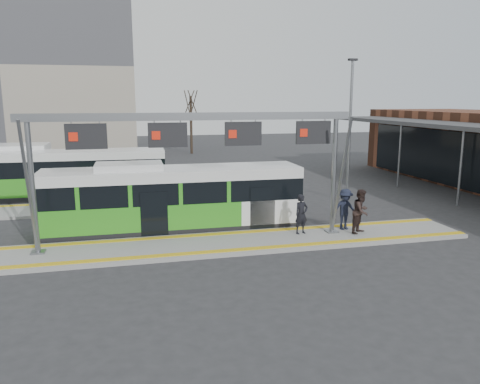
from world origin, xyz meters
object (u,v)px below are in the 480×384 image
at_px(passenger_c, 345,209).
at_px(hero_bus, 173,199).
at_px(gantry, 198,140).
at_px(passenger_a, 301,214).
at_px(passenger_b, 361,211).

bearing_deg(passenger_c, hero_bus, 161.32).
xyz_separation_m(gantry, passenger_c, (6.57, 0.32, -3.23)).
distance_m(hero_bus, passenger_a, 5.76).
bearing_deg(gantry, passenger_a, 2.02).
height_order(gantry, passenger_b, gantry).
bearing_deg(passenger_c, gantry, -179.31).
relative_size(hero_bus, passenger_b, 5.96).
bearing_deg(passenger_a, passenger_c, -10.43).
xyz_separation_m(passenger_a, passenger_b, (2.55, -0.51, 0.10)).
bearing_deg(hero_bus, passenger_b, -19.64).
distance_m(hero_bus, passenger_b, 8.30).
bearing_deg(hero_bus, passenger_a, -23.65).
xyz_separation_m(passenger_a, passenger_c, (2.12, 0.16, 0.06)).
bearing_deg(passenger_b, gantry, 140.75).
xyz_separation_m(gantry, passenger_a, (4.45, 0.16, -3.29)).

